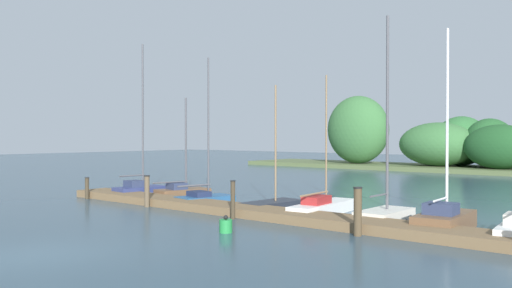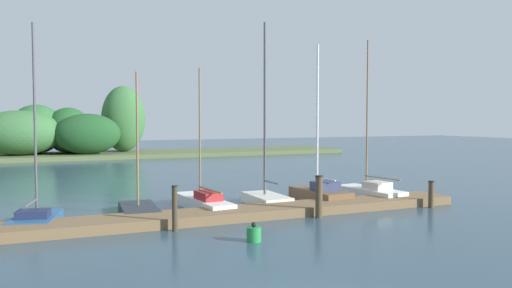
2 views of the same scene
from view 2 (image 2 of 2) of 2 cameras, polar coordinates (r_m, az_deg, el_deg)
The scene contains 12 objects.
dock_pier at distance 18.03m, azimuth -9.16°, elevation -8.40°, with size 23.85×1.80×0.35m.
far_shore at distance 50.60m, azimuth -23.81°, elevation 1.36°, with size 52.52×8.75×7.32m.
sailboat_2 at distance 18.90m, azimuth -23.82°, elevation -7.64°, with size 1.87×3.02×6.97m.
sailboat_3 at distance 19.89m, azimuth -13.29°, elevation -7.18°, with size 1.48×3.25×5.49m.
sailboat_4 at distance 20.53m, azimuth -6.18°, elevation -6.57°, with size 1.39×4.53×5.76m.
sailboat_5 at distance 21.49m, azimuth 1.09°, elevation -5.90°, with size 1.29×2.86×7.79m.
sailboat_6 at distance 22.27m, azimuth 7.20°, elevation -5.60°, with size 1.55×3.42×6.96m.
sailboat_7 at distance 23.55m, azimuth 12.77°, elevation -5.31°, with size 1.64×3.80×7.29m.
mooring_piling_2 at distance 16.72m, azimuth -9.27°, elevation -7.25°, with size 0.20×0.20×1.51m.
mooring_piling_3 at distance 18.84m, azimuth 7.21°, elevation -5.97°, with size 0.30×0.30×1.58m.
mooring_piling_4 at distance 22.04m, azimuth 19.37°, elevation -5.43°, with size 0.26×0.26×1.12m.
channel_buoy_0 at distance 15.25m, azimuth -0.25°, elevation -10.23°, with size 0.44×0.44×0.59m.
Camera 2 is at (-4.39, -7.72, 3.68)m, focal length 35.03 mm.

